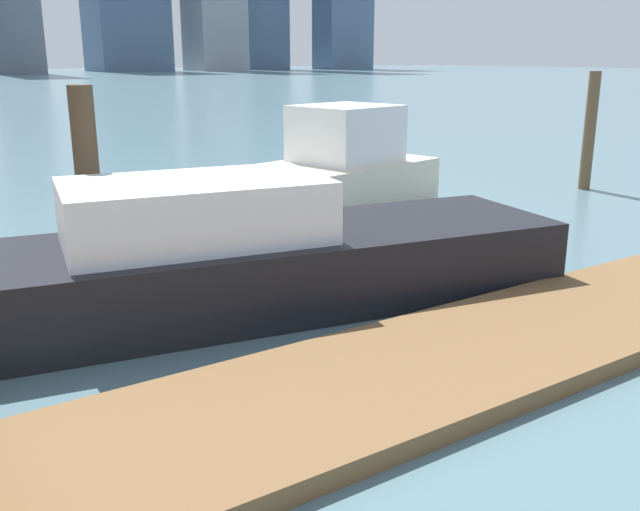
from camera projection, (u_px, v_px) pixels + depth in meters
The scene contains 6 objects.
ground_plane at pixel (23, 183), 16.49m from camera, with size 300.00×300.00×0.00m, color slate.
floating_dock at pixel (515, 340), 7.20m from camera, with size 11.17×2.00×0.18m, color brown.
dock_piling_0 at pixel (89, 191), 8.70m from camera, with size 0.30×0.30×2.55m, color #473826.
dock_piling_5 at pixel (590, 131), 15.45m from camera, with size 0.25×0.25×2.56m, color brown.
moored_boat_2 at pixel (258, 257), 8.33m from camera, with size 7.37×3.32×1.56m.
moored_boat_3 at pixel (328, 173), 13.56m from camera, with size 5.11×2.98×1.96m.
Camera 1 is at (-3.30, 2.56, 2.89)m, focal length 39.55 mm.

